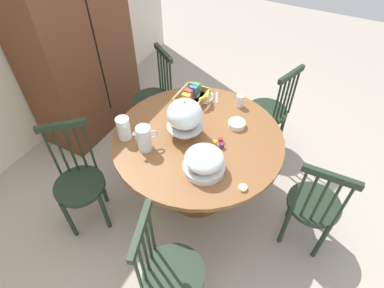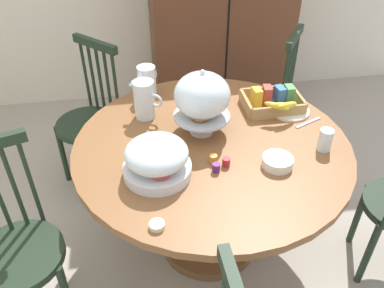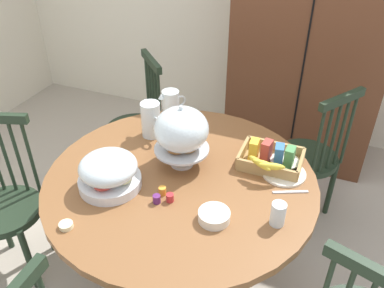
{
  "view_description": "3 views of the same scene",
  "coord_description": "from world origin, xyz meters",
  "px_view_note": "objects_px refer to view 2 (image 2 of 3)",
  "views": [
    {
      "loc": [
        -1.58,
        -0.84,
        2.41
      ],
      "look_at": [
        -0.1,
        -0.06,
        0.74
      ],
      "focal_mm": 28.87,
      "sensor_mm": 36.0,
      "label": 1
    },
    {
      "loc": [
        -0.35,
        -1.57,
        1.88
      ],
      "look_at": [
        -0.1,
        -0.06,
        0.74
      ],
      "focal_mm": 36.88,
      "sensor_mm": 36.0,
      "label": 2
    },
    {
      "loc": [
        0.63,
        -1.47,
        1.99
      ],
      "look_at": [
        0.0,
        0.09,
        0.84
      ],
      "focal_mm": 37.3,
      "sensor_mm": 36.0,
      "label": 3
    }
  ],
  "objects_px": {
    "windsor_chair_near_window": "(18,252)",
    "cereal_bowl": "(277,162)",
    "drinking_glass": "(325,140)",
    "orange_juice_pitcher": "(145,101)",
    "china_plate_small": "(281,101)",
    "pastry_stand_with_dome": "(202,97)",
    "cereal_basket": "(273,101)",
    "windsor_chair_far_side": "(265,101)",
    "milk_pitcher": "(147,83)",
    "dining_table": "(211,171)",
    "china_plate_large": "(289,110)",
    "butter_dish": "(157,225)",
    "windsor_chair_host_seat": "(90,123)",
    "fruit_platter_covered": "(157,159)"
  },
  "relations": [
    {
      "from": "china_plate_small",
      "to": "butter_dish",
      "type": "distance_m",
      "value": 1.11
    },
    {
      "from": "pastry_stand_with_dome",
      "to": "cereal_basket",
      "type": "relative_size",
      "value": 1.09
    },
    {
      "from": "dining_table",
      "to": "pastry_stand_with_dome",
      "type": "distance_m",
      "value": 0.4
    },
    {
      "from": "dining_table",
      "to": "china_plate_small",
      "type": "xyz_separation_m",
      "value": [
        0.46,
        0.3,
        0.2
      ]
    },
    {
      "from": "cereal_bowl",
      "to": "butter_dish",
      "type": "relative_size",
      "value": 2.33
    },
    {
      "from": "butter_dish",
      "to": "cereal_bowl",
      "type": "bearing_deg",
      "value": 25.89
    },
    {
      "from": "cereal_bowl",
      "to": "milk_pitcher",
      "type": "bearing_deg",
      "value": 126.28
    },
    {
      "from": "dining_table",
      "to": "cereal_bowl",
      "type": "relative_size",
      "value": 9.66
    },
    {
      "from": "windsor_chair_near_window",
      "to": "cereal_bowl",
      "type": "xyz_separation_m",
      "value": [
        1.19,
        0.06,
        0.31
      ]
    },
    {
      "from": "windsor_chair_near_window",
      "to": "drinking_glass",
      "type": "height_order",
      "value": "windsor_chair_near_window"
    },
    {
      "from": "windsor_chair_far_side",
      "to": "china_plate_large",
      "type": "distance_m",
      "value": 0.66
    },
    {
      "from": "milk_pitcher",
      "to": "butter_dish",
      "type": "xyz_separation_m",
      "value": [
        -0.04,
        -1.0,
        -0.07
      ]
    },
    {
      "from": "pastry_stand_with_dome",
      "to": "china_plate_large",
      "type": "relative_size",
      "value": 1.56
    },
    {
      "from": "orange_juice_pitcher",
      "to": "cereal_bowl",
      "type": "height_order",
      "value": "orange_juice_pitcher"
    },
    {
      "from": "windsor_chair_near_window",
      "to": "pastry_stand_with_dome",
      "type": "bearing_deg",
      "value": 23.17
    },
    {
      "from": "cereal_basket",
      "to": "china_plate_small",
      "type": "bearing_deg",
      "value": 34.57
    },
    {
      "from": "windsor_chair_far_side",
      "to": "windsor_chair_host_seat",
      "type": "relative_size",
      "value": 1.0
    },
    {
      "from": "fruit_platter_covered",
      "to": "china_plate_small",
      "type": "xyz_separation_m",
      "value": [
        0.74,
        0.49,
        -0.07
      ]
    },
    {
      "from": "windsor_chair_near_window",
      "to": "drinking_glass",
      "type": "bearing_deg",
      "value": 5.72
    },
    {
      "from": "pastry_stand_with_dome",
      "to": "cereal_bowl",
      "type": "xyz_separation_m",
      "value": [
        0.29,
        -0.32,
        -0.18
      ]
    },
    {
      "from": "windsor_chair_far_side",
      "to": "cereal_basket",
      "type": "distance_m",
      "value": 0.66
    },
    {
      "from": "windsor_chair_near_window",
      "to": "fruit_platter_covered",
      "type": "distance_m",
      "value": 0.75
    },
    {
      "from": "windsor_chair_far_side",
      "to": "cereal_bowl",
      "type": "distance_m",
      "value": 1.11
    },
    {
      "from": "dining_table",
      "to": "cereal_bowl",
      "type": "xyz_separation_m",
      "value": [
        0.25,
        -0.22,
        0.21
      ]
    },
    {
      "from": "windsor_chair_near_window",
      "to": "dining_table",
      "type": "bearing_deg",
      "value": 17.1
    },
    {
      "from": "windsor_chair_host_seat",
      "to": "fruit_platter_covered",
      "type": "xyz_separation_m",
      "value": [
        0.37,
        -0.91,
        0.37
      ]
    },
    {
      "from": "cereal_basket",
      "to": "drinking_glass",
      "type": "height_order",
      "value": "cereal_basket"
    },
    {
      "from": "china_plate_small",
      "to": "cereal_bowl",
      "type": "height_order",
      "value": "cereal_bowl"
    },
    {
      "from": "windsor_chair_host_seat",
      "to": "cereal_bowl",
      "type": "bearing_deg",
      "value": -45.98
    },
    {
      "from": "windsor_chair_far_side",
      "to": "milk_pitcher",
      "type": "distance_m",
      "value": 0.96
    },
    {
      "from": "windsor_chair_near_window",
      "to": "cereal_bowl",
      "type": "bearing_deg",
      "value": 3.09
    },
    {
      "from": "drinking_glass",
      "to": "china_plate_small",
      "type": "bearing_deg",
      "value": 96.69
    },
    {
      "from": "china_plate_small",
      "to": "butter_dish",
      "type": "bearing_deg",
      "value": -134.14
    },
    {
      "from": "orange_juice_pitcher",
      "to": "cereal_basket",
      "type": "relative_size",
      "value": 0.65
    },
    {
      "from": "windsor_chair_near_window",
      "to": "windsor_chair_far_side",
      "type": "xyz_separation_m",
      "value": [
        1.49,
        1.09,
        0.0
      ]
    },
    {
      "from": "fruit_platter_covered",
      "to": "cereal_bowl",
      "type": "xyz_separation_m",
      "value": [
        0.54,
        -0.03,
        -0.06
      ]
    },
    {
      "from": "china_plate_large",
      "to": "drinking_glass",
      "type": "xyz_separation_m",
      "value": [
        0.04,
        -0.35,
        0.05
      ]
    },
    {
      "from": "dining_table",
      "to": "milk_pitcher",
      "type": "bearing_deg",
      "value": 119.04
    },
    {
      "from": "windsor_chair_near_window",
      "to": "butter_dish",
      "type": "height_order",
      "value": "windsor_chair_near_window"
    },
    {
      "from": "milk_pitcher",
      "to": "cereal_bowl",
      "type": "xyz_separation_m",
      "value": [
        0.53,
        -0.72,
        -0.06
      ]
    },
    {
      "from": "orange_juice_pitcher",
      "to": "china_plate_small",
      "type": "xyz_separation_m",
      "value": [
        0.76,
        0.01,
        -0.08
      ]
    },
    {
      "from": "windsor_chair_near_window",
      "to": "china_plate_small",
      "type": "xyz_separation_m",
      "value": [
        1.39,
        0.59,
        0.3
      ]
    },
    {
      "from": "windsor_chair_host_seat",
      "to": "windsor_chair_far_side",
      "type": "bearing_deg",
      "value": 3.71
    },
    {
      "from": "fruit_platter_covered",
      "to": "china_plate_small",
      "type": "height_order",
      "value": "fruit_platter_covered"
    },
    {
      "from": "milk_pitcher",
      "to": "cereal_bowl",
      "type": "relative_size",
      "value": 1.33
    },
    {
      "from": "china_plate_large",
      "to": "butter_dish",
      "type": "bearing_deg",
      "value": -138.01
    },
    {
      "from": "china_plate_large",
      "to": "cereal_bowl",
      "type": "distance_m",
      "value": 0.49
    },
    {
      "from": "windsor_chair_near_window",
      "to": "cereal_bowl",
      "type": "relative_size",
      "value": 6.96
    },
    {
      "from": "cereal_bowl",
      "to": "drinking_glass",
      "type": "height_order",
      "value": "drinking_glass"
    },
    {
      "from": "orange_juice_pitcher",
      "to": "dining_table",
      "type": "bearing_deg",
      "value": -43.4
    }
  ]
}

